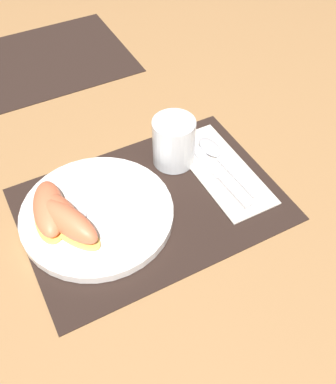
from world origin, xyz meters
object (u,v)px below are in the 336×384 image
object	(u,v)px
spoon	(217,155)
fork	(90,210)
plate	(97,214)
citrus_wedge_0	(49,209)
citrus_wedge_2	(69,223)
citrus_wedge_1	(64,217)
knife	(217,172)
juice_glass	(174,144)

from	to	relation	value
spoon	fork	bearing A→B (deg)	-175.28
plate	citrus_wedge_0	bearing A→B (deg)	160.55
spoon	citrus_wedge_2	distance (m)	0.31
citrus_wedge_1	citrus_wedge_2	bearing A→B (deg)	-82.37
plate	citrus_wedge_2	world-z (taller)	citrus_wedge_2
spoon	fork	xyz separation A→B (m)	(-0.27, -0.02, 0.01)
citrus_wedge_2	citrus_wedge_1	bearing A→B (deg)	97.63
citrus_wedge_0	citrus_wedge_1	bearing A→B (deg)	-58.92
knife	citrus_wedge_0	xyz separation A→B (m)	(-0.30, 0.03, 0.03)
knife	citrus_wedge_1	distance (m)	0.29
citrus_wedge_2	knife	bearing A→B (deg)	1.89
juice_glass	knife	world-z (taller)	juice_glass
plate	spoon	xyz separation A→B (m)	(0.26, 0.03, -0.00)
plate	juice_glass	distance (m)	0.19
spoon	citrus_wedge_0	world-z (taller)	citrus_wedge_0
fork	juice_glass	bearing A→B (deg)	16.14
plate	spoon	size ratio (longest dim) A/B	1.48
citrus_wedge_1	juice_glass	bearing A→B (deg)	14.94
knife	spoon	world-z (taller)	spoon
spoon	knife	bearing A→B (deg)	-122.63
plate	citrus_wedge_2	distance (m)	0.06
citrus_wedge_1	citrus_wedge_2	size ratio (longest dim) A/B	0.90
spoon	citrus_wedge_2	bearing A→B (deg)	-171.49
juice_glass	citrus_wedge_2	xyz separation A→B (m)	(-0.23, -0.08, -0.00)
spoon	citrus_wedge_1	xyz separation A→B (m)	(-0.31, -0.03, 0.03)
juice_glass	citrus_wedge_0	bearing A→B (deg)	-171.90
juice_glass	citrus_wedge_1	distance (m)	0.24
plate	citrus_wedge_0	size ratio (longest dim) A/B	1.96
knife	citrus_wedge_0	size ratio (longest dim) A/B	1.56
citrus_wedge_1	citrus_wedge_0	bearing A→B (deg)	121.08
citrus_wedge_2	juice_glass	bearing A→B (deg)	18.80
knife	citrus_wedge_1	xyz separation A→B (m)	(-0.29, 0.01, 0.03)
spoon	citrus_wedge_2	xyz separation A→B (m)	(-0.31, -0.05, 0.03)
knife	citrus_wedge_2	distance (m)	0.29
knife	citrus_wedge_2	size ratio (longest dim) A/B	1.48
citrus_wedge_0	citrus_wedge_1	distance (m)	0.03
fork	citrus_wedge_1	xyz separation A→B (m)	(-0.05, -0.01, 0.02)
plate	spoon	bearing A→B (deg)	6.18
fork	citrus_wedge_0	distance (m)	0.07
juice_glass	spoon	bearing A→B (deg)	-23.35
plate	fork	distance (m)	0.02
juice_glass	citrus_wedge_0	world-z (taller)	juice_glass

